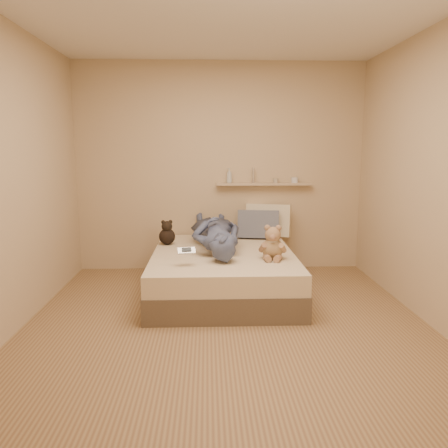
{
  "coord_description": "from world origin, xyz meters",
  "views": [
    {
      "loc": [
        -0.17,
        -3.64,
        1.55
      ],
      "look_at": [
        0.0,
        0.65,
        0.8
      ],
      "focal_mm": 35.0,
      "sensor_mm": 36.0,
      "label": 1
    }
  ],
  "objects_px": {
    "pillow_grey": "(258,225)",
    "person": "(215,232)",
    "game_console": "(186,251)",
    "teddy_bear": "(273,245)",
    "wall_shelf": "(264,184)",
    "pillow_cream": "(268,220)",
    "dark_plush": "(167,234)",
    "bed": "(223,272)"
  },
  "relations": [
    {
      "from": "teddy_bear",
      "to": "pillow_cream",
      "type": "distance_m",
      "value": 1.18
    },
    {
      "from": "pillow_grey",
      "to": "dark_plush",
      "type": "bearing_deg",
      "value": -163.82
    },
    {
      "from": "game_console",
      "to": "dark_plush",
      "type": "distance_m",
      "value": 0.98
    },
    {
      "from": "bed",
      "to": "pillow_cream",
      "type": "relative_size",
      "value": 3.45
    },
    {
      "from": "pillow_grey",
      "to": "teddy_bear",
      "type": "bearing_deg",
      "value": -88.74
    },
    {
      "from": "game_console",
      "to": "teddy_bear",
      "type": "xyz_separation_m",
      "value": [
        0.85,
        0.22,
        -0.0
      ]
    },
    {
      "from": "teddy_bear",
      "to": "pillow_cream",
      "type": "bearing_deg",
      "value": 84.2
    },
    {
      "from": "dark_plush",
      "to": "wall_shelf",
      "type": "bearing_deg",
      "value": 24.39
    },
    {
      "from": "game_console",
      "to": "pillow_grey",
      "type": "distance_m",
      "value": 1.5
    },
    {
      "from": "teddy_bear",
      "to": "wall_shelf",
      "type": "xyz_separation_m",
      "value": [
        0.07,
        1.26,
        0.5
      ]
    },
    {
      "from": "teddy_bear",
      "to": "person",
      "type": "relative_size",
      "value": 0.23
    },
    {
      "from": "game_console",
      "to": "pillow_grey",
      "type": "height_order",
      "value": "pillow_grey"
    },
    {
      "from": "dark_plush",
      "to": "pillow_cream",
      "type": "distance_m",
      "value": 1.32
    },
    {
      "from": "bed",
      "to": "pillow_grey",
      "type": "bearing_deg",
      "value": 56.34
    },
    {
      "from": "dark_plush",
      "to": "pillow_cream",
      "type": "height_order",
      "value": "pillow_cream"
    },
    {
      "from": "game_console",
      "to": "person",
      "type": "height_order",
      "value": "person"
    },
    {
      "from": "bed",
      "to": "person",
      "type": "bearing_deg",
      "value": 113.51
    },
    {
      "from": "game_console",
      "to": "teddy_bear",
      "type": "bearing_deg",
      "value": 14.41
    },
    {
      "from": "teddy_bear",
      "to": "pillow_cream",
      "type": "relative_size",
      "value": 0.64
    },
    {
      "from": "person",
      "to": "game_console",
      "type": "bearing_deg",
      "value": 64.54
    },
    {
      "from": "pillow_cream",
      "to": "pillow_grey",
      "type": "xyz_separation_m",
      "value": [
        -0.14,
        -0.14,
        -0.03
      ]
    },
    {
      "from": "pillow_cream",
      "to": "wall_shelf",
      "type": "xyz_separation_m",
      "value": [
        -0.05,
        0.08,
        0.45
      ]
    },
    {
      "from": "pillow_grey",
      "to": "person",
      "type": "distance_m",
      "value": 0.74
    },
    {
      "from": "game_console",
      "to": "wall_shelf",
      "type": "bearing_deg",
      "value": 58.18
    },
    {
      "from": "game_console",
      "to": "pillow_grey",
      "type": "bearing_deg",
      "value": 56.7
    },
    {
      "from": "teddy_bear",
      "to": "person",
      "type": "distance_m",
      "value": 0.77
    },
    {
      "from": "pillow_grey",
      "to": "wall_shelf",
      "type": "height_order",
      "value": "wall_shelf"
    },
    {
      "from": "bed",
      "to": "pillow_cream",
      "type": "height_order",
      "value": "pillow_cream"
    },
    {
      "from": "dark_plush",
      "to": "game_console",
      "type": "bearing_deg",
      "value": -74.12
    },
    {
      "from": "teddy_bear",
      "to": "wall_shelf",
      "type": "relative_size",
      "value": 0.29
    },
    {
      "from": "pillow_grey",
      "to": "person",
      "type": "bearing_deg",
      "value": -136.71
    },
    {
      "from": "dark_plush",
      "to": "pillow_cream",
      "type": "xyz_separation_m",
      "value": [
        1.23,
        0.46,
        0.08
      ]
    },
    {
      "from": "bed",
      "to": "person",
      "type": "xyz_separation_m",
      "value": [
        -0.08,
        0.18,
        0.41
      ]
    },
    {
      "from": "bed",
      "to": "teddy_bear",
      "type": "relative_size",
      "value": 5.39
    },
    {
      "from": "dark_plush",
      "to": "person",
      "type": "xyz_separation_m",
      "value": [
        0.55,
        -0.19,
        0.06
      ]
    },
    {
      "from": "game_console",
      "to": "wall_shelf",
      "type": "distance_m",
      "value": 1.8
    },
    {
      "from": "wall_shelf",
      "to": "game_console",
      "type": "bearing_deg",
      "value": -121.82
    },
    {
      "from": "bed",
      "to": "game_console",
      "type": "relative_size",
      "value": 10.83
    },
    {
      "from": "person",
      "to": "dark_plush",
      "type": "bearing_deg",
      "value": -23.72
    },
    {
      "from": "pillow_grey",
      "to": "bed",
      "type": "bearing_deg",
      "value": -123.66
    },
    {
      "from": "pillow_grey",
      "to": "person",
      "type": "xyz_separation_m",
      "value": [
        -0.54,
        -0.51,
        0.01
      ]
    },
    {
      "from": "wall_shelf",
      "to": "teddy_bear",
      "type": "bearing_deg",
      "value": -93.08
    }
  ]
}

